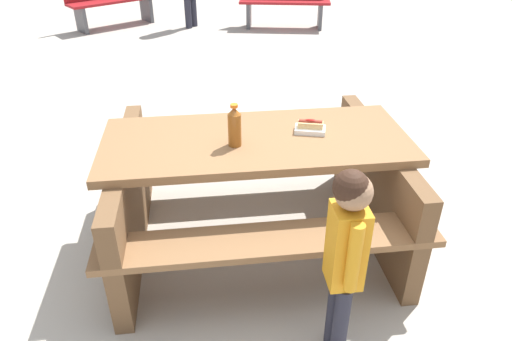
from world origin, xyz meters
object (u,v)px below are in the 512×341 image
Objects in this scene: soda_bottle at (235,127)px; picnic_table at (256,182)px; child_in_coat at (346,247)px; hotdog_tray at (310,127)px.

picnic_table is at bearing 21.85° from soda_bottle.
hotdog_tray is at bearing 77.80° from child_in_coat.
hotdog_tray is 0.20× the size of child_in_coat.
hotdog_tray is at bearing -3.00° from picnic_table.
hotdog_tray is (0.33, -0.02, 0.34)m from picnic_table.
picnic_table is 7.99× the size of soda_bottle.
soda_bottle is (-0.14, -0.06, 0.42)m from picnic_table.
soda_bottle is 1.19× the size of hotdog_tray.
picnic_table is 9.53× the size of hotdog_tray.
soda_bottle reaches higher than hotdog_tray.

